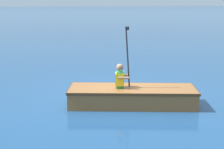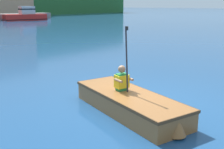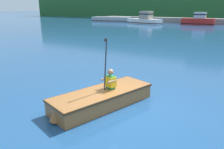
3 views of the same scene
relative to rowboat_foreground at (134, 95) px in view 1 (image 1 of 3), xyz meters
name	(u,v)px [view 1 (image 1 of 3)]	position (x,y,z in m)	size (l,w,h in m)	color
ground_plane	(118,98)	(0.69, 0.20, -0.25)	(300.00, 300.00, 0.00)	navy
rowboat_foreground	(134,95)	(0.00, 0.00, 0.00)	(1.86, 3.19, 0.43)	#935B2D
person_paddler	(120,77)	(0.09, 0.31, 0.46)	(0.42, 0.40, 1.45)	#267F3F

